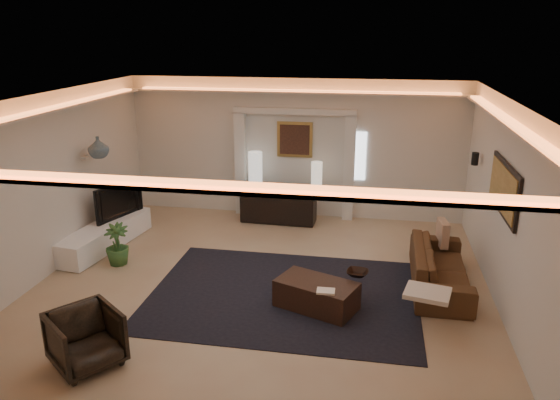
% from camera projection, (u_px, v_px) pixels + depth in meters
% --- Properties ---
extents(floor, '(7.00, 7.00, 0.00)m').
position_uv_depth(floor, '(261.00, 287.00, 8.37)').
color(floor, tan).
rests_on(floor, ground).
extents(ceiling, '(7.00, 7.00, 0.00)m').
position_uv_depth(ceiling, '(258.00, 100.00, 7.48)').
color(ceiling, white).
rests_on(ceiling, ground).
extents(wall_back, '(7.00, 0.00, 7.00)m').
position_uv_depth(wall_back, '(295.00, 149.00, 11.21)').
color(wall_back, silver).
rests_on(wall_back, ground).
extents(wall_front, '(7.00, 0.00, 7.00)m').
position_uv_depth(wall_front, '(175.00, 319.00, 4.65)').
color(wall_front, silver).
rests_on(wall_front, ground).
extents(wall_left, '(0.00, 7.00, 7.00)m').
position_uv_depth(wall_left, '(45.00, 187.00, 8.51)').
color(wall_left, silver).
rests_on(wall_left, ground).
extents(wall_right, '(0.00, 7.00, 7.00)m').
position_uv_depth(wall_right, '(509.00, 212.00, 7.34)').
color(wall_right, silver).
rests_on(wall_right, ground).
extents(cove_soffit, '(7.00, 7.00, 0.04)m').
position_uv_depth(cove_soffit, '(259.00, 120.00, 7.57)').
color(cove_soffit, silver).
rests_on(cove_soffit, ceiling).
extents(daylight_slit, '(0.25, 0.03, 1.00)m').
position_uv_depth(daylight_slit, '(360.00, 156.00, 10.99)').
color(daylight_slit, white).
rests_on(daylight_slit, wall_back).
extents(area_rug, '(4.00, 3.00, 0.01)m').
position_uv_depth(area_rug, '(284.00, 295.00, 8.11)').
color(area_rug, black).
rests_on(area_rug, ground).
extents(pilaster_left, '(0.22, 0.20, 2.20)m').
position_uv_depth(pilaster_left, '(241.00, 164.00, 11.41)').
color(pilaster_left, silver).
rests_on(pilaster_left, ground).
extents(pilaster_right, '(0.22, 0.20, 2.20)m').
position_uv_depth(pilaster_right, '(349.00, 168.00, 11.03)').
color(pilaster_right, silver).
rests_on(pilaster_right, ground).
extents(alcove_header, '(2.52, 0.20, 0.12)m').
position_uv_depth(alcove_header, '(294.00, 111.00, 10.87)').
color(alcove_header, silver).
rests_on(alcove_header, wall_back).
extents(painting_frame, '(0.74, 0.04, 0.74)m').
position_uv_depth(painting_frame, '(295.00, 140.00, 11.12)').
color(painting_frame, tan).
rests_on(painting_frame, wall_back).
extents(painting_canvas, '(0.62, 0.02, 0.62)m').
position_uv_depth(painting_canvas, '(295.00, 140.00, 11.09)').
color(painting_canvas, '#4C2D1E').
rests_on(painting_canvas, wall_back).
extents(art_panel_frame, '(0.04, 1.64, 0.74)m').
position_uv_depth(art_panel_frame, '(504.00, 189.00, 7.55)').
color(art_panel_frame, black).
rests_on(art_panel_frame, wall_right).
extents(art_panel_gold, '(0.02, 1.50, 0.62)m').
position_uv_depth(art_panel_gold, '(502.00, 188.00, 7.56)').
color(art_panel_gold, tan).
rests_on(art_panel_gold, wall_right).
extents(wall_sconce, '(0.12, 0.12, 0.22)m').
position_uv_depth(wall_sconce, '(475.00, 159.00, 9.35)').
color(wall_sconce, black).
rests_on(wall_sconce, wall_right).
extents(wall_niche, '(0.10, 0.55, 0.04)m').
position_uv_depth(wall_niche, '(91.00, 155.00, 9.75)').
color(wall_niche, silver).
rests_on(wall_niche, wall_left).
extents(console, '(1.55, 0.54, 0.76)m').
position_uv_depth(console, '(279.00, 204.00, 11.06)').
color(console, black).
rests_on(console, ground).
extents(lamp_left, '(0.33, 0.33, 0.64)m').
position_uv_depth(lamp_left, '(255.00, 168.00, 11.12)').
color(lamp_left, silver).
rests_on(lamp_left, console).
extents(lamp_right, '(0.28, 0.28, 0.50)m').
position_uv_depth(lamp_right, '(317.00, 171.00, 10.86)').
color(lamp_right, beige).
rests_on(lamp_right, console).
extents(media_ledge, '(0.87, 2.30, 0.42)m').
position_uv_depth(media_ledge, '(105.00, 236.00, 9.83)').
color(media_ledge, white).
rests_on(media_ledge, ground).
extents(tv, '(1.14, 0.51, 0.66)m').
position_uv_depth(tv, '(115.00, 199.00, 10.12)').
color(tv, black).
rests_on(tv, media_ledge).
extents(figurine, '(0.18, 0.18, 0.37)m').
position_uv_depth(figurine, '(130.00, 196.00, 10.76)').
color(figurine, black).
rests_on(figurine, media_ledge).
extents(ginger_jar, '(0.46, 0.46, 0.38)m').
position_uv_depth(ginger_jar, '(98.00, 147.00, 9.41)').
color(ginger_jar, '#404B59').
rests_on(ginger_jar, wall_niche).
extents(plant, '(0.47, 0.47, 0.72)m').
position_uv_depth(plant, '(117.00, 244.00, 9.08)').
color(plant, '#35622B').
rests_on(plant, ground).
extents(sofa, '(2.14, 0.87, 0.62)m').
position_uv_depth(sofa, '(440.00, 267.00, 8.33)').
color(sofa, '#402C20').
rests_on(sofa, ground).
extents(throw_blanket, '(0.66, 0.59, 0.06)m').
position_uv_depth(throw_blanket, '(427.00, 293.00, 7.01)').
color(throw_blanket, silver).
rests_on(throw_blanket, sofa).
extents(throw_pillow, '(0.18, 0.44, 0.43)m').
position_uv_depth(throw_pillow, '(443.00, 233.00, 9.06)').
color(throw_pillow, tan).
rests_on(throw_pillow, sofa).
extents(coffee_table, '(1.27, 0.98, 0.42)m').
position_uv_depth(coffee_table, '(316.00, 295.00, 7.69)').
color(coffee_table, black).
rests_on(coffee_table, ground).
extents(bowl, '(0.36, 0.36, 0.08)m').
position_uv_depth(bowl, '(357.00, 273.00, 7.81)').
color(bowl, black).
rests_on(bowl, coffee_table).
extents(magazine, '(0.25, 0.18, 0.03)m').
position_uv_depth(magazine, '(326.00, 291.00, 7.32)').
color(magazine, '#F7E1C8').
rests_on(magazine, coffee_table).
extents(armchair, '(1.06, 1.06, 0.70)m').
position_uv_depth(armchair, '(86.00, 339.00, 6.34)').
color(armchair, black).
rests_on(armchair, ground).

